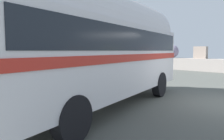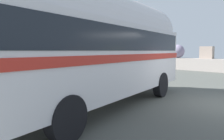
% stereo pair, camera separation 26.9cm
% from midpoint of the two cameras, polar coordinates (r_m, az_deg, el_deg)
% --- Properties ---
extents(vintage_coach, '(4.74, 8.91, 3.70)m').
position_cam_midpoint_polar(vintage_coach, '(7.10, -2.32, 6.73)').
color(vintage_coach, black).
rests_on(vintage_coach, ground).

